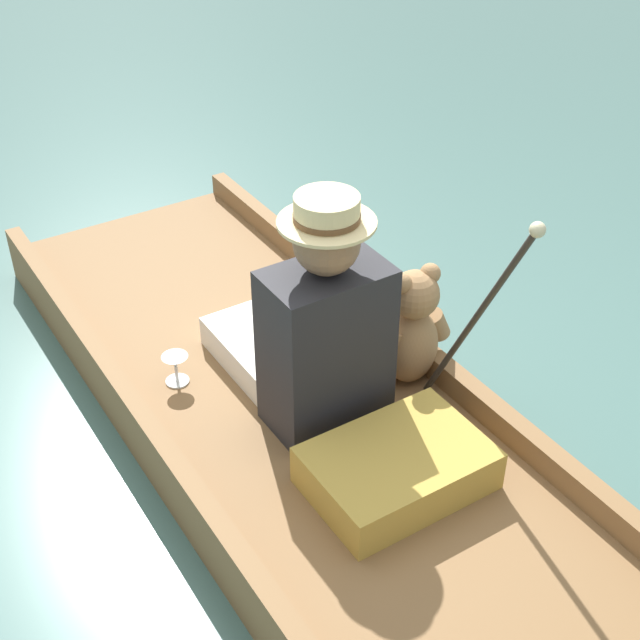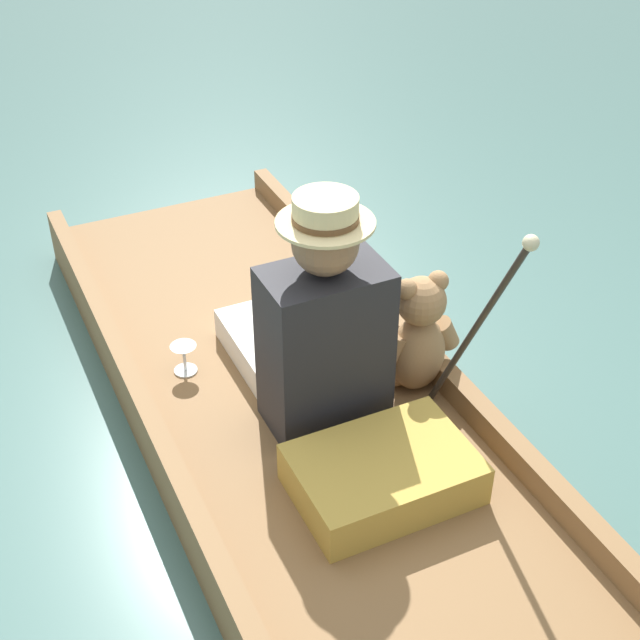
{
  "view_description": "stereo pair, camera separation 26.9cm",
  "coord_description": "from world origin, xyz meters",
  "px_view_note": "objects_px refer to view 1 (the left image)",
  "views": [
    {
      "loc": [
        -1.12,
        -1.97,
        2.04
      ],
      "look_at": [
        0.05,
        -0.11,
        0.49
      ],
      "focal_mm": 50.0,
      "sensor_mm": 36.0,
      "label": 1
    },
    {
      "loc": [
        -0.89,
        -2.1,
        2.04
      ],
      "look_at": [
        0.05,
        -0.11,
        0.49
      ],
      "focal_mm": 50.0,
      "sensor_mm": 36.0,
      "label": 2
    }
  ],
  "objects_px": {
    "wine_glass": "(175,364)",
    "walking_cane": "(485,304)",
    "seated_person": "(313,332)",
    "teddy_bear": "(412,329)"
  },
  "relations": [
    {
      "from": "wine_glass",
      "to": "walking_cane",
      "type": "distance_m",
      "value": 1.06
    },
    {
      "from": "seated_person",
      "to": "teddy_bear",
      "type": "xyz_separation_m",
      "value": [
        0.34,
        -0.06,
        -0.08
      ]
    },
    {
      "from": "seated_person",
      "to": "walking_cane",
      "type": "distance_m",
      "value": 0.54
    },
    {
      "from": "seated_person",
      "to": "wine_glass",
      "type": "bearing_deg",
      "value": 129.56
    },
    {
      "from": "wine_glass",
      "to": "walking_cane",
      "type": "height_order",
      "value": "walking_cane"
    },
    {
      "from": "teddy_bear",
      "to": "walking_cane",
      "type": "distance_m",
      "value": 0.4
    },
    {
      "from": "teddy_bear",
      "to": "walking_cane",
      "type": "bearing_deg",
      "value": -86.69
    },
    {
      "from": "teddy_bear",
      "to": "wine_glass",
      "type": "distance_m",
      "value": 0.79
    },
    {
      "from": "seated_person",
      "to": "teddy_bear",
      "type": "bearing_deg",
      "value": -15.69
    },
    {
      "from": "wine_glass",
      "to": "walking_cane",
      "type": "relative_size",
      "value": 0.13
    }
  ]
}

